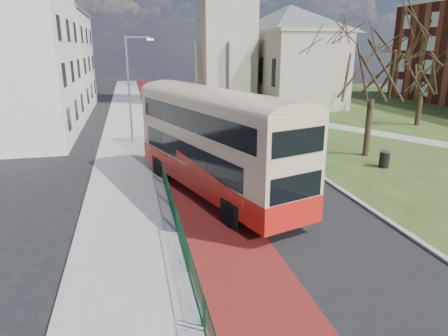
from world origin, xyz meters
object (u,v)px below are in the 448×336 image
object	(u,v)px
bus	(214,139)
winter_tree_far	(425,67)
winter_tree_near	(376,51)
litter_bin	(384,159)
streetlamp	(131,84)

from	to	relation	value
bus	winter_tree_far	distance (m)	27.30
winter_tree_near	litter_bin	size ratio (longest dim) A/B	9.38
litter_bin	winter_tree_near	bearing A→B (deg)	79.96
bus	winter_tree_near	size ratio (longest dim) A/B	1.26
winter_tree_near	streetlamp	bearing A→B (deg)	153.49
winter_tree_near	litter_bin	world-z (taller)	winter_tree_near
streetlamp	litter_bin	distance (m)	19.00
streetlamp	litter_bin	xyz separation A→B (m)	(15.18, -10.70, -4.01)
streetlamp	winter_tree_far	distance (m)	27.03
bus	winter_tree_near	distance (m)	13.55
streetlamp	winter_tree_far	bearing A→B (deg)	2.75
winter_tree_far	bus	bearing A→B (deg)	-148.47
streetlamp	bus	world-z (taller)	streetlamp
winter_tree_near	winter_tree_far	size ratio (longest dim) A/B	1.28
winter_tree_far	litter_bin	distance (m)	17.53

